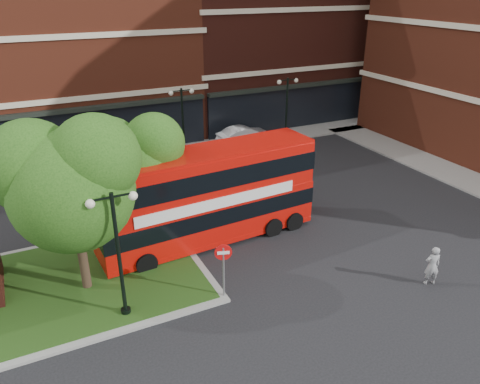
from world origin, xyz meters
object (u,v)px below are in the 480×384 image
bus (208,190)px  car_silver (69,162)px  car_white (244,135)px  woman (432,266)px

bus → car_silver: size_ratio=2.83×
bus → car_white: bus is taller
woman → car_silver: 22.43m
woman → car_white: woman is taller
car_silver → car_white: (12.64, 0.00, 0.05)m
bus → woman: (6.71, -7.28, -1.72)m
bus → woman: bearing=-50.9°
car_silver → car_white: size_ratio=0.89×
bus → woman: 10.04m
car_silver → car_white: bearing=-94.2°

